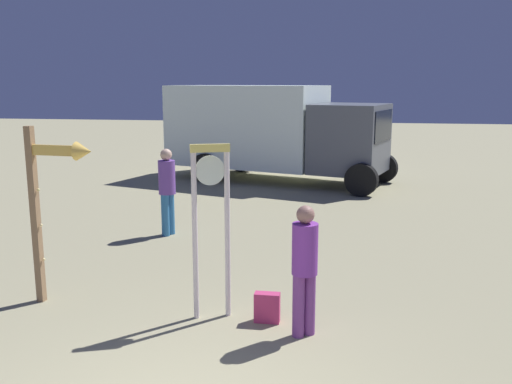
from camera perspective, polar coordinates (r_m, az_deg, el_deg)
The scene contains 6 objects.
standing_clock at distance 7.14m, azimuth -4.64°, elevation -2.20°, with size 0.50×0.25×2.29m.
arrow_sign at distance 8.00m, azimuth -20.08°, elevation 0.37°, with size 0.99×0.27×2.47m.
person_near_clock at distance 6.74m, azimuth 4.99°, elevation -7.36°, with size 0.31×0.31×1.63m.
backpack at distance 7.34m, azimuth 1.15°, elevation -11.74°, with size 0.33×0.19×0.39m.
person_distant at distance 11.28m, azimuth -9.08°, elevation 0.47°, with size 0.34×0.34×1.76m.
box_truck_near at distance 17.46m, azimuth 1.43°, elevation 6.44°, with size 7.36×4.40×2.95m.
Camera 1 is at (1.42, -3.92, 3.04)m, focal length 39.11 mm.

